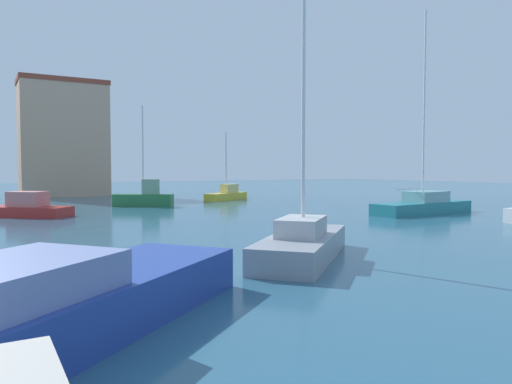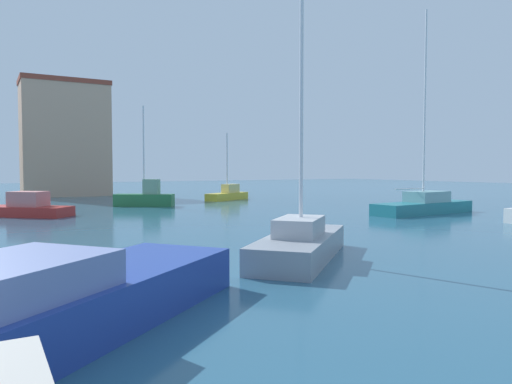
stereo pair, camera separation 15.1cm
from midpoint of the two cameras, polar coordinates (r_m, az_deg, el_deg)
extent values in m
plane|color=#285670|center=(29.54, -3.99, -2.85)|extent=(160.00, 160.00, 0.00)
cube|color=gray|center=(15.52, 5.66, -6.57)|extent=(5.94, 5.65, 0.78)
cube|color=#ADB0B5|center=(15.23, 5.52, -4.16)|extent=(2.48, 2.41, 0.58)
cylinder|color=silver|center=(15.40, 5.74, 9.00)|extent=(0.12, 0.12, 7.60)
cube|color=#233D93|center=(9.00, -22.45, -13.14)|extent=(8.44, 7.46, 0.94)
cube|color=#6E7DB1|center=(8.13, -27.67, -9.40)|extent=(3.78, 3.61, 0.59)
cube|color=#28703D|center=(37.71, -13.16, -0.97)|extent=(4.45, 3.48, 0.95)
cube|color=gray|center=(37.50, -12.32, 0.63)|extent=(1.47, 1.40, 1.16)
cylinder|color=silver|center=(37.66, -13.23, 4.93)|extent=(0.12, 0.12, 6.80)
cube|color=#B22823|center=(32.64, -26.63, -2.07)|extent=(6.34, 5.88, 0.61)
cube|color=#C4716E|center=(32.09, -25.52, -0.75)|extent=(2.46, 2.39, 0.91)
cube|color=#1E707A|center=(32.68, 19.54, -1.81)|extent=(8.13, 2.76, 0.74)
cube|color=#6B9CA2|center=(32.93, 19.93, -0.52)|extent=(2.92, 1.98, 0.70)
cylinder|color=silver|center=(32.82, 19.73, 9.60)|extent=(0.12, 0.12, 12.28)
cylinder|color=silver|center=(31.44, 18.06, 0.36)|extent=(2.79, 0.33, 0.08)
cube|color=gold|center=(44.24, -3.38, -0.54)|extent=(5.08, 3.59, 0.66)
cube|color=#DFCD77|center=(44.64, -2.99, 0.44)|extent=(1.97, 1.62, 0.81)
cylinder|color=silver|center=(44.16, -3.40, 3.51)|extent=(0.12, 0.12, 5.58)
cube|color=tan|center=(54.89, -21.84, 5.70)|extent=(8.60, 5.39, 11.73)
cube|color=brown|center=(55.56, -21.95, 12.01)|extent=(8.77, 5.50, 0.50)
camera|label=1|loc=(0.08, -89.84, 0.01)|focal=33.33mm
camera|label=2|loc=(0.08, 90.16, -0.01)|focal=33.33mm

